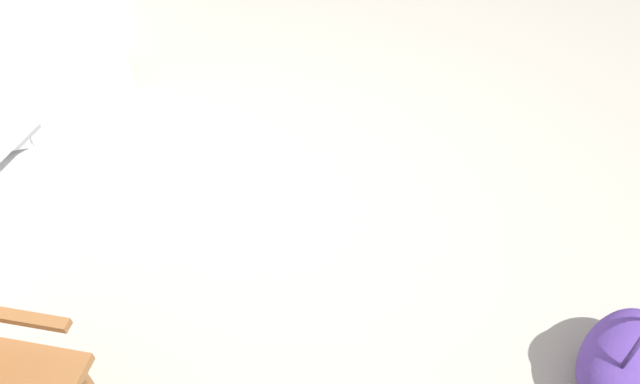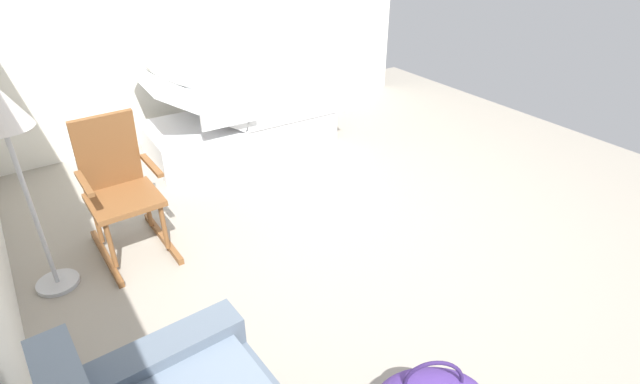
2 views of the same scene
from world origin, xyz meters
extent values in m
plane|color=gray|center=(0.00, 0.00, 0.00)|extent=(6.64, 6.64, 0.00)
cube|color=silver|center=(2.71, 0.00, 1.35)|extent=(0.10, 5.08, 2.70)
cube|color=silver|center=(1.97, 0.10, 0.17)|extent=(0.94, 1.96, 0.35)
cube|color=white|center=(1.96, -0.37, 0.42)|extent=(0.95, 1.19, 0.14)
cube|color=white|center=(1.99, 0.60, 0.67)|extent=(0.94, 0.91, 0.62)
ellipsoid|color=white|center=(2.00, 0.76, 0.91)|extent=(0.36, 0.49, 0.37)
cube|color=silver|center=(1.48, 0.42, 0.63)|extent=(0.06, 0.56, 0.28)
cube|color=silver|center=(2.49, 0.39, 0.63)|extent=(0.06, 0.56, 0.28)
cube|color=silver|center=(1.94, -0.97, 0.53)|extent=(0.95, 0.08, 0.36)
cylinder|color=black|center=(1.64, 0.91, 0.05)|extent=(0.10, 0.10, 0.10)
cylinder|color=black|center=(2.36, 0.88, 0.05)|extent=(0.10, 0.10, 0.10)
cylinder|color=black|center=(1.58, -0.69, 0.05)|extent=(0.10, 0.10, 0.10)
cylinder|color=black|center=(2.31, -0.71, 0.05)|extent=(0.10, 0.10, 0.10)
cube|color=brown|center=(0.72, 1.83, 0.03)|extent=(0.76, 0.06, 0.05)
cube|color=brown|center=(0.73, 1.40, 0.03)|extent=(0.76, 0.06, 0.05)
cylinder|color=brown|center=(0.55, 1.42, 0.25)|extent=(0.04, 0.04, 0.40)
cylinder|color=brown|center=(0.54, 1.80, 0.25)|extent=(0.04, 0.04, 0.40)
cylinder|color=brown|center=(0.92, 1.43, 0.25)|extent=(0.04, 0.04, 0.40)
cylinder|color=brown|center=(0.91, 1.81, 0.25)|extent=(0.04, 0.04, 0.40)
cube|color=brown|center=(0.73, 1.61, 0.45)|extent=(0.47, 0.49, 0.04)
cube|color=brown|center=(0.93, 1.62, 0.75)|extent=(0.13, 0.43, 0.60)
cube|color=brown|center=(0.71, 1.38, 0.67)|extent=(0.39, 0.05, 0.03)
cube|color=brown|center=(0.70, 1.84, 0.67)|extent=(0.39, 0.05, 0.03)
cylinder|color=#B2B5BA|center=(0.63, 2.18, 0.01)|extent=(0.28, 0.28, 0.03)
cylinder|color=#B2B5BA|center=(0.63, 2.18, 0.60)|extent=(0.03, 0.03, 1.15)
torus|color=#312055|center=(-1.56, 0.79, 0.28)|extent=(0.17, 0.27, 0.30)
camera|label=1|loc=(-0.51, 2.14, 2.27)|focal=29.85mm
camera|label=2|loc=(-2.57, 2.14, 2.29)|focal=27.52mm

